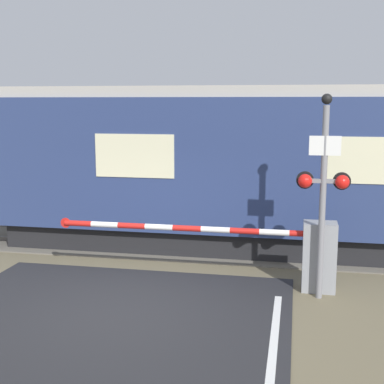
# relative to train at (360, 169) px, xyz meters

# --- Properties ---
(ground_plane) EXTENTS (80.00, 80.00, 0.00)m
(ground_plane) POSITION_rel_train_xyz_m (-4.29, -4.29, -1.93)
(ground_plane) COLOR #6B6047
(track_bed) EXTENTS (36.00, 3.20, 0.13)m
(track_bed) POSITION_rel_train_xyz_m (-4.29, 0.00, -1.90)
(track_bed) COLOR #666056
(track_bed) RESTS_ON ground_plane
(train) EXTENTS (17.52, 2.94, 3.76)m
(train) POSITION_rel_train_xyz_m (0.00, 0.00, 0.00)
(train) COLOR black
(train) RESTS_ON ground_plane
(crossing_barrier) EXTENTS (5.32, 0.44, 1.28)m
(crossing_barrier) POSITION_rel_train_xyz_m (-1.31, -2.77, -1.22)
(crossing_barrier) COLOR gray
(crossing_barrier) RESTS_ON ground_plane
(signal_post) EXTENTS (0.92, 0.26, 3.56)m
(signal_post) POSITION_rel_train_xyz_m (-0.94, -3.16, 0.10)
(signal_post) COLOR gray
(signal_post) RESTS_ON ground_plane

